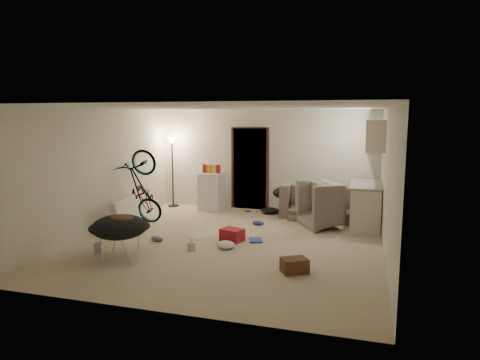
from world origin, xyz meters
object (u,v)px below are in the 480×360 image
(armchair, at_px, (335,209))
(juicer, at_px, (191,245))
(drink_case_b, at_px, (232,235))
(sofa, at_px, (325,206))
(mini_fridge, at_px, (211,191))
(floor_lamp, at_px, (172,157))
(kitchen_counter, at_px, (365,205))
(bicycle, at_px, (141,204))
(drink_case_a, at_px, (294,265))
(saucer_chair, at_px, (120,232))
(tv_box, at_px, (126,215))

(armchair, bearing_deg, juicer, 108.07)
(drink_case_b, xyz_separation_m, juicer, (-0.52, -0.76, -0.03))
(sofa, bearing_deg, mini_fridge, -0.44)
(floor_lamp, height_order, drink_case_b, floor_lamp)
(drink_case_b, height_order, juicer, drink_case_b)
(kitchen_counter, bearing_deg, bicycle, -165.99)
(floor_lamp, height_order, drink_case_a, floor_lamp)
(sofa, height_order, mini_fridge, mini_fridge)
(juicer, bearing_deg, sofa, 57.02)
(floor_lamp, xyz_separation_m, saucer_chair, (0.89, -3.97, -0.89))
(kitchen_counter, height_order, bicycle, bicycle)
(saucer_chair, bearing_deg, bicycle, 110.34)
(sofa, relative_size, mini_fridge, 2.13)
(armchair, xyz_separation_m, drink_case_a, (-0.38, -3.07, -0.25))
(armchair, distance_m, juicer, 3.41)
(tv_box, bearing_deg, drink_case_b, -10.39)
(drink_case_a, bearing_deg, drink_case_b, 105.39)
(armchair, relative_size, juicer, 5.07)
(armchair, relative_size, drink_case_a, 2.85)
(tv_box, relative_size, drink_case_a, 2.66)
(armchair, height_order, juicer, armchair)
(tv_box, distance_m, juicer, 2.01)
(kitchen_counter, xyz_separation_m, drink_case_a, (-1.01, -3.23, -0.33))
(sofa, bearing_deg, armchair, 115.55)
(floor_lamp, bearing_deg, mini_fridge, -5.20)
(kitchen_counter, bearing_deg, drink_case_a, -107.41)
(armchair, distance_m, bicycle, 4.23)
(tv_box, bearing_deg, drink_case_a, -28.71)
(sofa, height_order, bicycle, bicycle)
(juicer, bearing_deg, mini_fridge, 104.02)
(armchair, bearing_deg, tv_box, 82.45)
(sofa, height_order, drink_case_a, sofa)
(armchair, height_order, drink_case_a, armchair)
(floor_lamp, height_order, juicer, floor_lamp)
(kitchen_counter, relative_size, bicycle, 0.90)
(floor_lamp, bearing_deg, juicer, -60.20)
(floor_lamp, distance_m, mini_fridge, 1.39)
(sofa, distance_m, saucer_chair, 4.84)
(kitchen_counter, bearing_deg, tv_box, -159.05)
(mini_fridge, bearing_deg, sofa, -3.10)
(mini_fridge, xyz_separation_m, saucer_chair, (-0.20, -3.87, -0.05))
(sofa, distance_m, armchair, 0.67)
(kitchen_counter, bearing_deg, floor_lamp, 172.34)
(mini_fridge, bearing_deg, juicer, -77.06)
(kitchen_counter, height_order, armchair, kitchen_counter)
(floor_lamp, xyz_separation_m, tv_box, (0.10, -2.46, -0.97))
(armchair, xyz_separation_m, saucer_chair, (-3.31, -3.16, 0.07))
(drink_case_a, bearing_deg, bicycle, 119.76)
(floor_lamp, relative_size, sofa, 0.91)
(kitchen_counter, relative_size, saucer_chair, 1.50)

